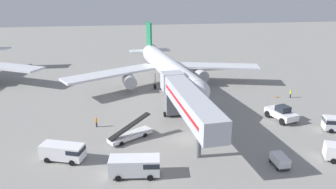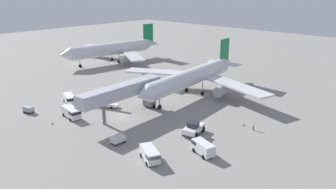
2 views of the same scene
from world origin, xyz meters
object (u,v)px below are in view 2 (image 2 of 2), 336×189
at_px(jet_bridge, 125,91).
at_px(safety_cone_bravo, 244,124).
at_px(service_van_far_center, 150,154).
at_px(safety_cone_alpha, 52,123).
at_px(pushback_tug, 194,128).
at_px(service_van_rear_right, 69,99).
at_px(service_van_near_center, 72,112).
at_px(baggage_cart_near_left, 28,109).
at_px(belt_loader_truck, 105,104).
at_px(airplane_at_gate, 194,77).
at_px(ground_crew_worker_midground, 253,126).
at_px(ground_crew_worker_foreground, 108,94).
at_px(airplane_background, 114,49).
at_px(baggage_cart_near_right, 118,139).
at_px(service_van_mid_left, 203,147).

height_order(jet_bridge, safety_cone_bravo, jet_bridge).
height_order(service_van_far_center, safety_cone_alpha, service_van_far_center).
distance_m(pushback_tug, service_van_rear_right, 33.05).
xyz_separation_m(pushback_tug, service_van_rear_right, (-32.36, -6.74, 0.06)).
xyz_separation_m(pushback_tug, safety_cone_alpha, (-23.76, -15.99, -0.86)).
bearing_deg(service_van_near_center, service_van_rear_right, 151.28).
height_order(service_van_near_center, baggage_cart_near_left, service_van_near_center).
bearing_deg(safety_cone_bravo, safety_cone_alpha, -137.85).
xyz_separation_m(belt_loader_truck, safety_cone_bravo, (29.03, 12.55, -0.46)).
height_order(airplane_at_gate, ground_crew_worker_midground, airplane_at_gate).
bearing_deg(ground_crew_worker_foreground, service_van_rear_right, -110.34).
distance_m(jet_bridge, baggage_cart_near_left, 22.28).
xyz_separation_m(baggage_cart_near_left, ground_crew_worker_foreground, (4.34, 18.47, 0.08)).
distance_m(pushback_tug, ground_crew_worker_foreground, 29.14).
relative_size(airplane_at_gate, airplane_background, 1.05).
bearing_deg(service_van_far_center, airplane_background, 146.28).
xyz_separation_m(baggage_cart_near_left, baggage_cart_near_right, (26.26, 3.97, -0.01)).
bearing_deg(safety_cone_alpha, pushback_tug, 33.94).
relative_size(service_van_rear_right, ground_crew_worker_midground, 3.46).
relative_size(service_van_rear_right, airplane_background, 0.14).
relative_size(service_van_mid_left, service_van_far_center, 0.91).
bearing_deg(service_van_rear_right, service_van_mid_left, 2.37).
relative_size(ground_crew_worker_midground, airplane_background, 0.04).
height_order(ground_crew_worker_midground, safety_cone_alpha, ground_crew_worker_midground).
distance_m(belt_loader_truck, service_van_rear_right, 9.15).
bearing_deg(belt_loader_truck, jet_bridge, -0.48).
distance_m(airplane_at_gate, service_van_rear_right, 30.88).
distance_m(ground_crew_worker_foreground, safety_cone_alpha, 18.91).
xyz_separation_m(service_van_near_center, safety_cone_bravo, (28.75, 21.28, -0.97)).
bearing_deg(airplane_at_gate, jet_bridge, -92.23).
bearing_deg(airplane_background, service_van_far_center, -33.72).
bearing_deg(service_van_far_center, jet_bridge, 150.65).
height_order(service_van_mid_left, ground_crew_worker_midground, service_van_mid_left).
relative_size(jet_bridge, belt_loader_truck, 3.29).
xyz_separation_m(airplane_at_gate, baggage_cart_near_left, (-17.85, -35.24, -3.87)).
height_order(baggage_cart_near_left, ground_crew_worker_foreground, ground_crew_worker_foreground).
bearing_deg(baggage_cart_near_left, belt_loader_truck, 56.03).
bearing_deg(baggage_cart_near_left, jet_bridge, 38.66).
bearing_deg(baggage_cart_near_right, pushback_tug, 59.97).
distance_m(baggage_cart_near_right, ground_crew_worker_foreground, 26.29).
height_order(baggage_cart_near_right, safety_cone_alpha, baggage_cart_near_right).
xyz_separation_m(baggage_cart_near_left, safety_cone_bravo, (38.24, 26.22, -0.49)).
distance_m(service_van_far_center, baggage_cart_near_right, 8.64).
height_order(pushback_tug, service_van_near_center, pushback_tug).
bearing_deg(service_van_rear_right, baggage_cart_near_left, -96.18).
height_order(baggage_cart_near_left, safety_cone_bravo, baggage_cart_near_left).
height_order(airplane_at_gate, service_van_rear_right, airplane_at_gate).
xyz_separation_m(pushback_tug, ground_crew_worker_foreground, (-29.06, 2.16, -0.27)).
xyz_separation_m(service_van_rear_right, service_van_mid_left, (38.54, 1.59, 0.03)).
bearing_deg(service_van_far_center, safety_cone_alpha, -172.70).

